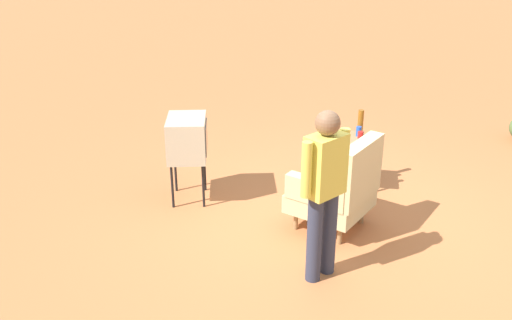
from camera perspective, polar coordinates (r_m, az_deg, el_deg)
ground_plane at (r=6.41m, az=8.47°, el=-5.93°), size 60.00×60.00×0.00m
armchair at (r=5.97m, az=8.56°, el=-2.82°), size 1.02×1.03×1.06m
side_table at (r=6.89m, az=8.64°, el=1.49°), size 0.56×0.56×0.68m
tv_on_stand at (r=6.51m, az=-7.08°, el=2.23°), size 0.68×0.57×1.03m
person_standing at (r=4.97m, az=7.03°, el=-2.67°), size 0.47×0.40×1.64m
bottle_tall_amber at (r=6.99m, az=10.68°, el=3.89°), size 0.07×0.07×0.30m
soda_can_blue at (r=6.92m, az=10.49°, el=2.91°), size 0.07×0.07×0.12m
soda_can_red at (r=6.75m, az=10.66°, el=2.38°), size 0.07×0.07×0.12m
flower_vase at (r=6.87m, az=7.11°, el=3.74°), size 0.15×0.10×0.27m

